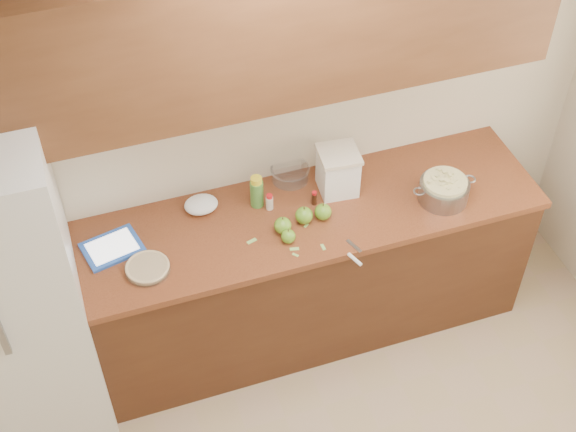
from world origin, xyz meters
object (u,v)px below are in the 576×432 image
object	(u,v)px
colander	(444,190)
flour_canister	(338,171)
pie	(148,268)
tablet	(112,248)

from	to	relation	value
colander	flour_canister	xyz separation A→B (m)	(-0.49, 0.25, 0.06)
pie	tablet	xyz separation A→B (m)	(-0.14, 0.19, -0.01)
tablet	flour_canister	bearing A→B (deg)	-10.35
colander	flour_canister	bearing A→B (deg)	153.42
tablet	pie	bearing A→B (deg)	-67.33
colander	flour_canister	world-z (taller)	flour_canister
colander	flour_canister	size ratio (longest dim) A/B	1.39
flour_canister	tablet	world-z (taller)	flour_canister
pie	flour_canister	size ratio (longest dim) A/B	0.87
pie	colander	distance (m)	1.56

